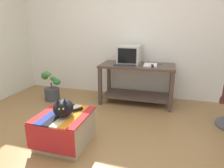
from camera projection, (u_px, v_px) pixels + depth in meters
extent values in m
plane|color=olive|center=(98.00, 149.00, 2.34)|extent=(14.00, 14.00, 0.00)
cube|color=silver|center=(133.00, 30.00, 3.86)|extent=(8.00, 0.10, 2.60)
cube|color=#4C382D|center=(100.00, 87.00, 3.57)|extent=(0.06, 0.06, 0.68)
cube|color=#4C382D|center=(171.00, 93.00, 3.25)|extent=(0.06, 0.06, 0.68)
cube|color=#4C382D|center=(171.00, 83.00, 3.77)|extent=(0.06, 0.06, 0.68)
cube|color=#4C382D|center=(109.00, 79.00, 4.08)|extent=(0.06, 0.06, 0.68)
cube|color=#4C382D|center=(136.00, 95.00, 3.73)|extent=(1.21, 0.56, 0.02)
cube|color=#4C382D|center=(137.00, 66.00, 3.56)|extent=(1.32, 0.66, 0.04)
cube|color=#BCB7A8|center=(129.00, 63.00, 3.68)|extent=(0.28, 0.35, 0.02)
cube|color=#BCB7A8|center=(130.00, 54.00, 3.63)|extent=(0.40, 0.50, 0.32)
cube|color=black|center=(127.00, 56.00, 3.40)|extent=(0.32, 0.02, 0.25)
cube|color=#333338|center=(125.00, 65.00, 3.47)|extent=(0.41, 0.20, 0.02)
cube|color=white|center=(150.00, 65.00, 3.45)|extent=(0.23, 0.31, 0.02)
cube|color=tan|center=(65.00, 129.00, 2.42)|extent=(0.56, 0.58, 0.37)
cube|color=#AD2323|center=(50.00, 141.00, 2.11)|extent=(0.58, 0.01, 0.30)
cube|color=#AD2323|center=(46.00, 112.00, 2.43)|extent=(0.10, 0.63, 0.02)
cube|color=navy|center=(53.00, 113.00, 2.40)|extent=(0.10, 0.63, 0.02)
cube|color=black|center=(60.00, 114.00, 2.37)|extent=(0.10, 0.63, 0.02)
cube|color=beige|center=(67.00, 115.00, 2.35)|extent=(0.10, 0.63, 0.02)
cube|color=orange|center=(75.00, 116.00, 2.32)|extent=(0.10, 0.63, 0.02)
cube|color=#AD2323|center=(83.00, 117.00, 2.30)|extent=(0.10, 0.63, 0.02)
ellipsoid|color=black|center=(63.00, 108.00, 2.29)|extent=(0.33, 0.38, 0.19)
sphere|color=black|center=(62.00, 108.00, 2.17)|extent=(0.13, 0.13, 0.13)
cylinder|color=black|center=(73.00, 110.00, 2.41)|extent=(0.19, 0.21, 0.04)
cone|color=black|center=(58.00, 101.00, 2.14)|extent=(0.05, 0.05, 0.06)
cone|color=black|center=(65.00, 101.00, 2.15)|extent=(0.05, 0.05, 0.06)
sphere|color=#C6D151|center=(59.00, 109.00, 2.11)|extent=(0.02, 0.02, 0.02)
sphere|color=#C6D151|center=(63.00, 109.00, 2.11)|extent=(0.02, 0.02, 0.02)
cylinder|color=#3D3D42|center=(52.00, 94.00, 3.85)|extent=(0.28, 0.28, 0.23)
cylinder|color=brown|center=(51.00, 86.00, 3.80)|extent=(0.03, 0.03, 0.11)
ellipsoid|color=#2D7033|center=(57.00, 82.00, 3.71)|extent=(0.15, 0.12, 0.11)
ellipsoid|color=#4C8E42|center=(54.00, 79.00, 3.91)|extent=(0.14, 0.10, 0.11)
ellipsoid|color=#2D7033|center=(45.00, 76.00, 3.80)|extent=(0.14, 0.12, 0.14)
ellipsoid|color=#4C8E42|center=(47.00, 74.00, 3.65)|extent=(0.16, 0.09, 0.11)
cube|color=black|center=(152.00, 66.00, 3.34)|extent=(0.05, 0.11, 0.04)
cylinder|color=#2351B2|center=(158.00, 65.00, 3.51)|extent=(0.11, 0.10, 0.01)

